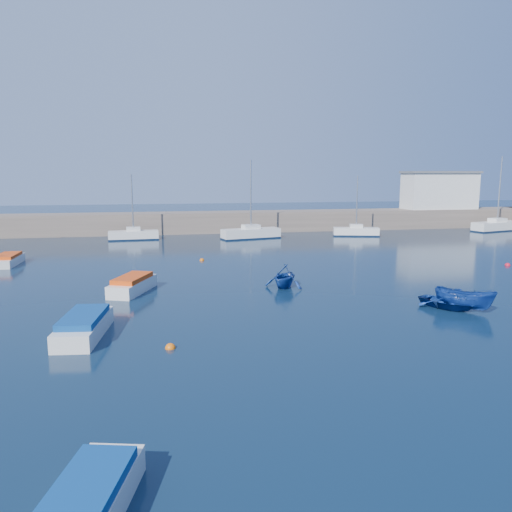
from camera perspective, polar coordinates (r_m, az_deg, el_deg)
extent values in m
plane|color=#0C2037|center=(22.26, 14.10, -10.67)|extent=(220.00, 220.00, 0.00)
cube|color=#6E5F54|center=(65.80, -3.01, 3.94)|extent=(96.00, 4.50, 2.60)
cube|color=silver|center=(75.78, 20.22, 6.97)|extent=(10.00, 4.00, 5.00)
cube|color=silver|center=(59.20, -13.81, 2.31)|extent=(5.66, 1.82, 1.05)
cylinder|color=#B7BABC|center=(58.88, -13.96, 5.93)|extent=(0.16, 0.16, 6.44)
cube|color=silver|center=(58.64, -0.58, 2.58)|extent=(7.18, 3.45, 1.17)
cylinder|color=#B7BABC|center=(58.28, -0.59, 7.04)|extent=(0.17, 0.17, 7.96)
cube|color=silver|center=(62.33, 11.35, 2.73)|extent=(5.67, 2.90, 1.02)
cylinder|color=#B7BABC|center=(62.03, 11.46, 6.09)|extent=(0.15, 0.15, 6.28)
cube|color=silver|center=(73.96, 25.82, 3.07)|extent=(7.75, 3.95, 1.21)
cylinder|color=#B7BABC|center=(73.66, 26.10, 6.86)|extent=(0.18, 0.18, 8.59)
cube|color=silver|center=(24.87, -19.05, -7.80)|extent=(2.27, 5.04, 0.79)
cube|color=navy|center=(24.72, -19.12, -6.59)|extent=(2.04, 3.82, 0.30)
cube|color=silver|center=(33.00, -13.92, -3.38)|extent=(3.07, 4.68, 0.79)
cube|color=#D9400C|center=(32.89, -13.95, -2.46)|extent=(2.59, 3.62, 0.29)
cube|color=silver|center=(46.54, -26.49, -0.51)|extent=(1.63, 4.44, 0.66)
cube|color=#D9400C|center=(46.47, -26.53, 0.05)|extent=(1.53, 3.34, 0.25)
cube|color=silver|center=(12.67, -18.75, -25.65)|extent=(2.39, 4.31, 0.70)
cube|color=navy|center=(12.41, -18.87, -23.84)|extent=(2.07, 3.30, 0.26)
imported|color=navy|center=(30.35, 20.95, -4.97)|extent=(3.49, 3.86, 0.66)
imported|color=navy|center=(33.32, 3.27, -2.32)|extent=(3.74, 3.85, 1.55)
imported|color=navy|center=(30.10, 22.73, -4.59)|extent=(3.15, 3.27, 1.28)
sphere|color=#DB5F0B|center=(22.43, -9.76, -10.37)|extent=(0.47, 0.47, 0.47)
sphere|color=#DB5F0B|center=(43.99, -6.19, -0.53)|extent=(0.42, 0.42, 0.42)
sphere|color=red|center=(46.36, 26.81, -0.98)|extent=(0.45, 0.45, 0.45)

